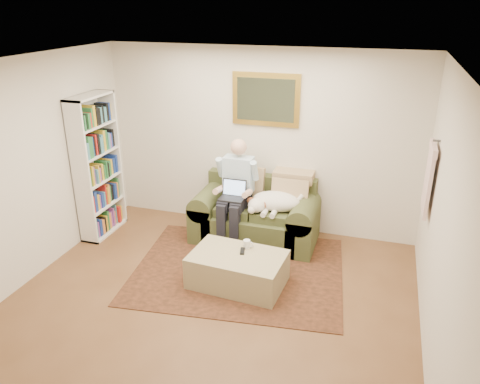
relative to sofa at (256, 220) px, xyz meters
The scene contains 12 objects.
room_shell 1.96m from the sofa, 92.69° to the right, with size 4.51×5.00×2.61m.
rug 0.92m from the sofa, 88.29° to the right, with size 2.56×2.05×0.01m, color black.
sofa is the anchor object (origin of this frame).
seated_man 0.52m from the sofa, 148.55° to the right, with size 0.56×0.80×1.44m, color #8CBBD8, non-canonical shape.
laptop 0.57m from the sofa, 138.98° to the right, with size 0.33×0.26×0.24m.
sleeping_dog 0.48m from the sofa, 15.74° to the right, with size 0.70×0.44×0.26m, color white, non-canonical shape.
ottoman 1.18m from the sofa, 84.67° to the right, with size 1.09×0.69×0.40m, color tan.
coffee_mug 1.00m from the sofa, 80.58° to the right, with size 0.08×0.08×0.10m, color white.
tv_remote 1.10m from the sofa, 82.60° to the right, with size 0.05×0.15×0.02m, color black.
bookshelf 2.33m from the sofa, 168.75° to the right, with size 0.28×0.80×2.00m, color white, non-canonical shape.
wall_mirror 1.66m from the sofa, 90.00° to the left, with size 0.94×0.04×0.72m.
hanging_shirt 2.40m from the sofa, 11.61° to the right, with size 0.06×0.52×0.90m, color beige, non-canonical shape.
Camera 1 is at (1.64, -3.67, 3.16)m, focal length 35.00 mm.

